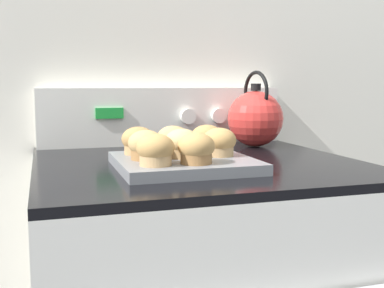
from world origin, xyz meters
The scene contains 12 objects.
wall_back centered at (0.00, 0.73, 1.20)m, with size 8.00×0.05×2.40m.
control_panel centered at (0.00, 0.68, 1.02)m, with size 0.71×0.07×0.16m.
muffin_pan centered at (-0.06, 0.27, 0.95)m, with size 0.28×0.28×0.02m.
muffin_r0_c0 centered at (-0.13, 0.20, 0.99)m, with size 0.07×0.07×0.06m.
muffin_r0_c1 centered at (-0.05, 0.19, 0.99)m, with size 0.07×0.07×0.06m.
muffin_r1_c0 centered at (-0.14, 0.27, 0.99)m, with size 0.07×0.07×0.06m.
muffin_r1_c1 centered at (-0.06, 0.28, 0.99)m, with size 0.07×0.07×0.06m.
muffin_r1_c2 centered at (0.02, 0.27, 0.99)m, with size 0.07×0.07×0.06m.
muffin_r2_c0 centered at (-0.14, 0.35, 0.99)m, with size 0.07×0.07×0.06m.
muffin_r2_c1 centered at (-0.06, 0.35, 0.99)m, with size 0.07×0.07×0.06m.
muffin_r2_c2 centered at (0.02, 0.35, 0.99)m, with size 0.07×0.07×0.06m.
tea_kettle centered at (0.23, 0.55, 1.02)m, with size 0.16×0.18×0.21m.
Camera 1 is at (-0.34, -0.68, 1.11)m, focal length 45.00 mm.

